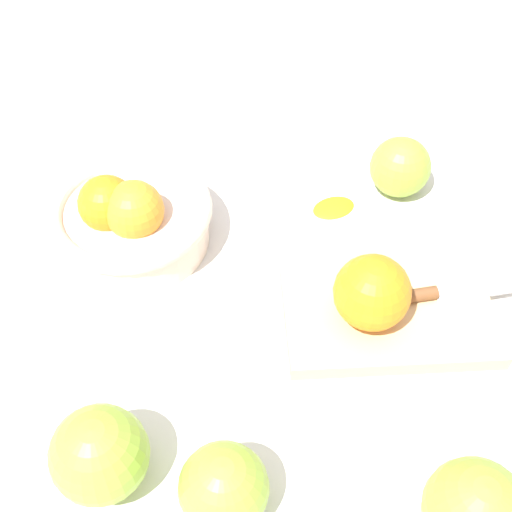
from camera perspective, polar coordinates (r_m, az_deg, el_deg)
ground_plane at (r=0.70m, az=2.56°, el=-6.50°), size 2.40×2.40×0.00m
bowl at (r=0.77m, az=-10.41°, el=3.09°), size 0.18×0.18×0.09m
cutting_board at (r=0.72m, az=10.72°, el=-4.18°), size 0.22×0.17×0.02m
orange_on_board at (r=0.67m, az=9.56°, el=-2.99°), size 0.08×0.08×0.08m
knife at (r=0.73m, az=15.41°, el=-2.90°), size 0.16×0.03×0.01m
apple_front_left at (r=0.58m, az=-2.69°, el=-18.56°), size 0.07×0.07×0.07m
apple_front_right at (r=0.59m, az=17.62°, el=-19.40°), size 0.08×0.08×0.08m
apple_back_right at (r=0.84m, az=11.82°, el=7.21°), size 0.07×0.07×0.07m
apple_front_left_2 at (r=0.60m, az=-12.79°, el=-15.68°), size 0.08×0.08×0.08m
citrus_peel at (r=0.82m, az=6.45°, el=4.16°), size 0.06×0.05×0.01m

